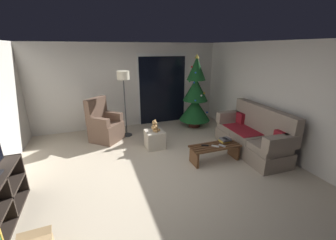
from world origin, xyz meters
The scene contains 17 objects.
ground_plane centered at (0.00, 0.00, 0.00)m, with size 7.00×7.00×0.00m, color beige.
wall_back centered at (0.00, 3.06, 1.25)m, with size 5.72×0.12×2.50m, color silver.
wall_right centered at (2.86, 0.00, 1.25)m, with size 0.12×6.00×2.50m, color silver.
patio_door_frame centered at (1.05, 2.99, 1.10)m, with size 1.60×0.02×2.20m, color silver.
patio_door_glass centered at (1.05, 2.97, 1.05)m, with size 1.50×0.02×2.10m, color black.
couch centered at (2.32, 0.18, 0.40)m, with size 0.87×1.97×1.08m.
coffee_table centered at (1.26, 0.10, 0.25)m, with size 1.10×0.40×0.37m.
remote_white centered at (1.22, 0.05, 0.38)m, with size 0.04×0.16×0.02m, color silver.
remote_black centered at (1.04, 0.15, 0.38)m, with size 0.04×0.16×0.02m, color black.
remote_silver centered at (1.38, 0.02, 0.38)m, with size 0.04×0.16×0.02m, color #ADADB2.
book_stack centered at (1.56, 0.19, 0.41)m, with size 0.22×0.19×0.08m.
cell_phone centered at (1.55, 0.17, 0.46)m, with size 0.07×0.14×0.01m, color black.
christmas_tree centered at (1.83, 2.21, 0.96)m, with size 0.94×0.94×2.18m.
armchair centered at (-0.88, 2.08, 0.40)m, with size 0.97×0.97×1.13m.
floor_lamp centered at (-0.29, 2.19, 1.51)m, with size 0.32×0.32×1.78m.
ottoman centered at (0.23, 1.18, 0.22)m, with size 0.44×0.44×0.43m, color beige.
teddy_bear_honey centered at (0.24, 1.17, 0.55)m, with size 0.21×0.21×0.29m.
Camera 1 is at (-1.12, -3.47, 2.35)m, focal length 22.92 mm.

